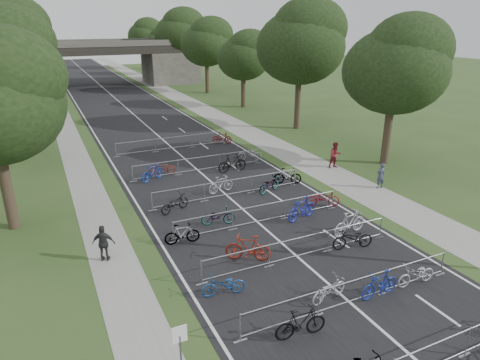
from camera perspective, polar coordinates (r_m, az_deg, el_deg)
The scene contains 50 objects.
road at distance 58.27m, azimuth -15.81°, elevation 10.00°, with size 11.00×140.00×0.01m, color black.
sidewalk_right at distance 60.09m, azimuth -8.18°, elevation 10.86°, with size 3.00×140.00×0.01m, color gray.
sidewalk_left at distance 57.53m, azimuth -23.23°, elevation 9.00°, with size 2.00×140.00×0.01m, color gray.
lane_markings at distance 58.27m, azimuth -15.81°, elevation 10.00°, with size 0.12×140.00×0.00m, color silver.
overpass_bridge at distance 72.54m, azimuth -18.28°, elevation 14.53°, with size 31.00×8.00×7.05m.
park_sign at distance 13.23m, azimuth -8.01°, elevation -20.63°, with size 0.45×0.06×1.83m.
tree_right_0 at distance 32.04m, azimuth 20.25°, elevation 13.96°, with size 7.17×7.17×10.93m.
tree_left_1 at distance 34.72m, azimuth -29.32°, elevation 13.71°, with size 7.56×7.56×11.53m.
tree_right_1 at distance 41.31m, azimuth 8.24°, elevation 17.55°, with size 8.18×8.18×12.47m.
tree_left_2 at distance 46.64m, azimuth -28.85°, elevation 15.93°, with size 8.40×8.40×12.81m.
tree_right_2 at distance 51.88m, azimuth 0.60°, elevation 16.17°, with size 6.16×6.16×9.39m.
tree_left_3 at distance 58.69m, azimuth -28.15°, elevation 14.90°, with size 6.72×6.72×10.25m.
tree_right_3 at distance 62.82m, azimuth -4.41°, elevation 17.77°, with size 7.17×7.17×10.93m.
tree_left_4 at distance 70.64m, azimuth -28.03°, elevation 16.17°, with size 7.56×7.56×11.53m.
tree_right_4 at distance 74.10m, azimuth -7.97°, elevation 18.82°, with size 8.18×8.18×12.47m.
tree_left_5 at distance 82.60m, azimuth -27.94°, elevation 17.07°, with size 8.40×8.40×12.81m.
tree_right_5 at distance 85.68m, azimuth -10.47°, elevation 17.59°, with size 6.16×6.16×9.39m.
tree_left_6 at distance 94.64m, azimuth -27.62°, elevation 16.29°, with size 6.72×6.72×10.25m.
tree_right_6 at distance 97.26m, azimuth -12.49°, elevation 18.35°, with size 7.17×7.17×10.93m.
barrier_row_0 at distance 14.88m, azimuth 24.21°, elevation -20.75°, with size 9.70×0.08×1.10m.
barrier_row_1 at distance 16.80m, azimuth 14.84°, elevation -14.22°, with size 9.70×0.08×1.10m.
barrier_row_2 at distance 19.20m, azimuth 7.98°, elevation -8.93°, with size 9.70×0.08×1.10m.
barrier_row_3 at distance 22.10m, azimuth 2.63°, elevation -4.60°, with size 9.70×0.08×1.10m.
barrier_row_4 at distance 25.40m, azimuth -1.57°, elevation -1.13°, with size 9.70×0.08×1.10m.
barrier_row_5 at distance 29.78m, azimuth -5.45°, elevation 2.09°, with size 9.70×0.08×1.10m.
barrier_row_6 at distance 35.25m, azimuth -8.83°, elevation 4.88°, with size 9.70×0.08×1.10m.
bike_4 at distance 15.00m, azimuth 8.10°, elevation -18.39°, with size 0.52×1.84×1.11m, color black.
bike_5 at distance 16.88m, azimuth 11.77°, elevation -14.11°, with size 0.60×1.72×0.90m, color #AEAEB6.
bike_6 at distance 17.49m, azimuth 18.15°, elevation -13.10°, with size 0.51×1.80×1.08m, color navy.
bike_7 at distance 18.71m, azimuth 22.47°, elevation -11.58°, with size 0.62×1.79×0.94m, color #A5A5AD.
bike_8 at distance 16.80m, azimuth -2.21°, elevation -13.84°, with size 0.60×1.71×0.90m, color navy.
bike_9 at distance 18.88m, azimuth 1.09°, elevation -9.05°, with size 0.57×2.02×1.22m, color maroon.
bike_10 at distance 20.47m, azimuth 14.82°, elevation -7.59°, with size 0.68×1.96×1.03m, color black.
bike_11 at distance 21.69m, azimuth 14.42°, elevation -5.58°, with size 0.58×2.05×1.23m, color #B0AFB7.
bike_12 at distance 20.42m, azimuth -7.73°, elevation -7.15°, with size 0.47×1.68×1.01m, color #9FA2A7.
bike_13 at distance 22.10m, azimuth -2.95°, elevation -4.89°, with size 0.60×1.71×0.90m, color #9FA2A7.
bike_14 at distance 22.79m, azimuth 8.24°, elevation -3.80°, with size 0.58×2.04×1.23m, color #1B2397.
bike_15 at distance 24.63m, azimuth 10.99°, elevation -2.38°, with size 0.65×1.87×0.98m, color maroon.
bike_16 at distance 23.77m, azimuth -8.72°, elevation -3.09°, with size 0.66×1.88×0.99m, color black.
bike_17 at distance 26.07m, azimuth -2.56°, elevation -0.59°, with size 0.50×1.77×1.06m, color gray.
bike_18 at distance 26.21m, azimuth 3.90°, elevation -0.61°, with size 0.65×1.86×0.98m, color #9FA2A7.
bike_19 at distance 27.58m, azimuth 6.34°, elevation 0.53°, with size 0.51×1.81×1.09m, color #9FA2A7.
bike_20 at distance 28.57m, azimuth -11.63°, elevation 0.98°, with size 0.53×1.87×1.12m, color navy.
bike_21 at distance 29.62m, azimuth -10.29°, elevation 1.56°, with size 0.60×1.73×0.91m, color maroon.
bike_22 at distance 29.60m, azimuth -1.05°, elevation 2.25°, with size 0.59×2.10×1.26m, color black.
bike_23 at distance 32.10m, azimuth 1.29°, elevation 3.44°, with size 0.64×1.84×0.97m, color #A4A3AA.
bike_27 at distance 36.71m, azimuth -2.40°, elevation 5.65°, with size 0.47×1.65×0.99m, color maroon.
pedestrian_a at distance 28.08m, azimuth 18.24°, elevation 0.55°, with size 0.60×0.39×1.64m, color #313649.
pedestrian_b at distance 31.11m, azimuth 12.60°, elevation 3.24°, with size 0.90×0.70×1.86m, color maroon.
pedestrian_c at distance 19.67m, azimuth -17.71°, elevation -8.06°, with size 0.98×0.41×1.67m, color #28292B.
Camera 1 is at (-9.44, -6.63, 9.94)m, focal length 32.00 mm.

